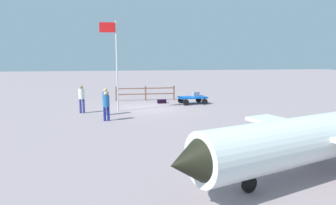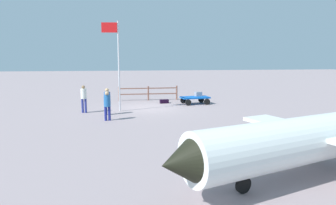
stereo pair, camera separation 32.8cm
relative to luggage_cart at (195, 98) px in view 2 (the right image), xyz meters
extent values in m
plane|color=gray|center=(3.58, 1.17, -0.41)|extent=(120.00, 120.00, 0.00)
cube|color=blue|center=(-0.02, 0.00, 0.08)|extent=(2.18, 1.32, 0.10)
cube|color=blue|center=(0.95, 0.11, 0.08)|extent=(0.20, 1.03, 0.10)
cylinder|color=black|center=(0.63, 0.64, -0.19)|extent=(0.45, 0.17, 0.44)
cylinder|color=black|center=(0.76, -0.47, -0.19)|extent=(0.45, 0.17, 0.44)
cylinder|color=black|center=(-0.81, 0.47, -0.19)|extent=(0.45, 0.17, 0.44)
cylinder|color=black|center=(-0.67, -0.65, -0.19)|extent=(0.45, 0.17, 0.44)
cube|color=gray|center=(-0.35, -0.33, 0.29)|extent=(0.56, 0.47, 0.32)
cube|color=black|center=(2.16, -0.75, -0.28)|extent=(0.67, 0.42, 0.28)
cylinder|color=navy|center=(6.07, 3.29, -0.01)|extent=(0.14, 0.14, 0.80)
cylinder|color=navy|center=(6.26, 3.21, -0.01)|extent=(0.14, 0.14, 0.80)
cylinder|color=#315EA0|center=(6.16, 3.25, 0.68)|extent=(0.49, 0.49, 0.58)
sphere|color=tan|center=(6.16, 3.25, 1.08)|extent=(0.22, 0.22, 0.22)
cylinder|color=navy|center=(5.98, 4.91, -0.03)|extent=(0.14, 0.14, 0.77)
cylinder|color=navy|center=(6.18, 4.95, -0.03)|extent=(0.14, 0.14, 0.77)
cylinder|color=#225EA2|center=(6.08, 4.93, 0.66)|extent=(0.42, 0.42, 0.60)
sphere|color=tan|center=(6.08, 4.93, 1.08)|extent=(0.22, 0.22, 0.22)
cylinder|color=navy|center=(7.53, 2.38, 0.03)|extent=(0.14, 0.14, 0.89)
cylinder|color=navy|center=(7.72, 2.33, 0.03)|extent=(0.14, 0.14, 0.89)
cylinder|color=silver|center=(7.63, 2.36, 0.78)|extent=(0.43, 0.43, 0.62)
sphere|color=olive|center=(7.63, 2.36, 1.19)|extent=(0.21, 0.21, 0.21)
cylinder|color=silver|center=(-0.29, 13.50, 0.69)|extent=(8.51, 3.93, 1.33)
cone|color=black|center=(4.04, 14.93, 0.69)|extent=(1.23, 1.42, 1.19)
cube|color=silver|center=(-0.29, 13.50, 0.82)|extent=(2.65, 5.20, 0.12)
cylinder|color=black|center=(2.30, 14.36, -0.19)|extent=(0.45, 0.23, 0.44)
cylinder|color=black|center=(-0.85, 12.46, -0.19)|extent=(0.45, 0.23, 0.44)
cylinder|color=silver|center=(5.44, 2.12, 2.40)|extent=(0.10, 0.10, 5.62)
cube|color=red|center=(5.97, 2.12, 4.81)|extent=(0.95, 0.14, 0.60)
cylinder|color=brown|center=(0.89, -2.49, 0.16)|extent=(0.12, 0.12, 1.15)
cylinder|color=brown|center=(3.21, -2.48, 0.16)|extent=(0.12, 0.12, 1.15)
cylinder|color=brown|center=(5.53, -2.47, 0.16)|extent=(0.12, 0.12, 1.15)
cube|color=brown|center=(3.21, -2.48, 0.56)|extent=(4.64, 0.10, 0.08)
cube|color=brown|center=(3.21, -2.48, 0.10)|extent=(4.64, 0.10, 0.08)
camera|label=1|loc=(5.57, 20.97, 2.97)|focal=31.60mm
camera|label=2|loc=(5.25, 21.02, 2.97)|focal=31.60mm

